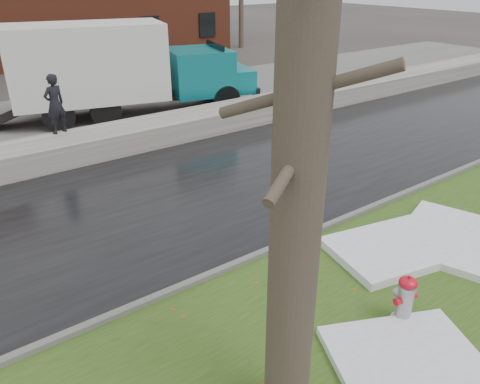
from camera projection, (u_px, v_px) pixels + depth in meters
ground at (312, 272)px, 9.19m from camera, size 120.00×120.00×0.00m
verge at (362, 304)px, 8.27m from camera, size 60.00×4.50×0.04m
road at (193, 192)px, 12.45m from camera, size 60.00×7.00×0.03m
parking_lot at (82, 117)px, 18.62m from camera, size 60.00×9.00×0.03m
curb at (279, 247)px, 9.88m from camera, size 60.00×0.15×0.14m
snowbank at (126, 137)px, 15.34m from camera, size 60.00×1.60×0.75m
bg_tree_right at (241, 0)px, 33.72m from camera, size 1.40×1.62×6.50m
fire_hydrant at (405, 297)px, 7.64m from camera, size 0.45×0.40×0.92m
tree at (300, 159)px, 4.72m from camera, size 1.40×1.60×7.17m
box_truck at (120, 68)px, 18.03m from camera, size 10.85×4.70×3.59m
worker at (55, 104)px, 14.20m from camera, size 0.77×0.63×1.82m
snow_patch_near at (451, 237)px, 10.13m from camera, size 3.10×2.72×0.16m
snow_patch_far at (404, 356)px, 7.04m from camera, size 2.67×2.38×0.14m
snow_patch_side at (398, 247)px, 9.76m from camera, size 3.12×2.36×0.18m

